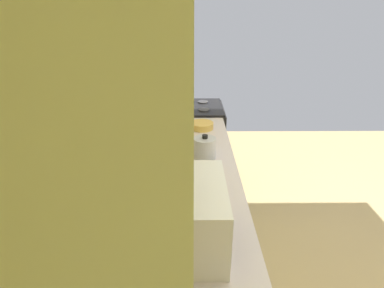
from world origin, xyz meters
The scene contains 8 objects.
ground_plane centered at (0.00, 0.00, 0.00)m, with size 6.19×6.19×0.00m, color tan.
wall_back centered at (0.00, 1.73, 1.38)m, with size 3.99×0.12×2.77m, color #E2CE7C.
counter_run centered at (-0.38, 1.37, 0.45)m, with size 3.10×0.63×0.89m.
upper_cabinets centered at (-0.38, 1.52, 1.87)m, with size 2.10×0.30×0.72m.
oven_range centered at (1.48, 1.35, 0.46)m, with size 0.62×0.66×1.07m.
microwave centered at (-0.53, 1.39, 1.04)m, with size 0.47×0.36×0.29m.
bowl centered at (0.89, 1.27, 0.92)m, with size 0.20×0.20×0.05m.
kettle centered at (0.33, 1.27, 0.97)m, with size 0.21×0.15×0.17m.
Camera 1 is at (-1.68, 1.37, 1.88)m, focal length 30.05 mm.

